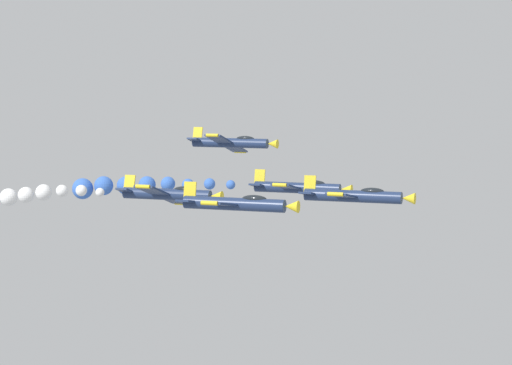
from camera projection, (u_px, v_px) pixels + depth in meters
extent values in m
cylinder|color=navy|center=(353.00, 196.00, 94.75)|extent=(1.27, 9.00, 1.27)
cone|color=yellow|center=(408.00, 198.00, 93.06)|extent=(1.20, 1.20, 1.20)
cube|color=navy|center=(348.00, 197.00, 94.88)|extent=(9.10, 1.90, 1.69)
cylinder|color=yellow|center=(360.00, 200.00, 99.21)|extent=(0.41, 1.40, 0.41)
cylinder|color=yellow|center=(335.00, 194.00, 90.54)|extent=(0.41, 1.40, 0.41)
cube|color=navy|center=(310.00, 194.00, 96.08)|extent=(3.78, 1.20, 0.80)
cube|color=yellow|center=(310.00, 184.00, 96.16)|extent=(0.40, 1.10, 1.60)
ellipsoid|color=black|center=(372.00, 192.00, 94.18)|extent=(0.90, 2.20, 0.82)
cylinder|color=navy|center=(297.00, 188.00, 106.09)|extent=(1.28, 9.00, 1.28)
cone|color=yellow|center=(346.00, 190.00, 104.40)|extent=(1.22, 1.20, 1.22)
cube|color=navy|center=(293.00, 189.00, 106.21)|extent=(9.08, 1.90, 1.86)
cylinder|color=yellow|center=(306.00, 192.00, 110.54)|extent=(0.42, 1.40, 0.42)
cylinder|color=yellow|center=(280.00, 185.00, 101.88)|extent=(0.42, 1.40, 0.42)
cube|color=navy|center=(260.00, 186.00, 107.42)|extent=(3.77, 1.20, 0.87)
cube|color=yellow|center=(260.00, 177.00, 107.51)|extent=(0.43, 1.10, 1.60)
ellipsoid|color=black|center=(314.00, 184.00, 105.53)|extent=(0.91, 2.20, 0.83)
sphere|color=blue|center=(231.00, 185.00, 108.60)|extent=(0.97, 0.97, 0.97)
sphere|color=blue|center=(210.00, 184.00, 109.17)|extent=(1.20, 1.20, 1.20)
sphere|color=blue|center=(188.00, 185.00, 109.56)|extent=(1.30, 1.30, 1.30)
sphere|color=blue|center=(168.00, 184.00, 110.28)|extent=(1.54, 1.54, 1.54)
sphere|color=blue|center=(147.00, 185.00, 110.76)|extent=(1.84, 1.84, 1.84)
sphere|color=blue|center=(126.00, 185.00, 111.10)|extent=(1.92, 1.92, 1.92)
sphere|color=blue|center=(104.00, 186.00, 111.24)|extent=(2.04, 2.04, 2.04)
sphere|color=blue|center=(83.00, 189.00, 111.61)|extent=(2.25, 2.25, 2.25)
cylinder|color=navy|center=(234.00, 204.00, 88.28)|extent=(1.25, 9.00, 1.25)
cone|color=yellow|center=(292.00, 207.00, 86.59)|extent=(1.19, 1.20, 1.19)
cube|color=navy|center=(230.00, 205.00, 88.41)|extent=(9.12, 1.90, 1.57)
cylinder|color=yellow|center=(248.00, 207.00, 92.74)|extent=(0.41, 1.40, 0.41)
cylinder|color=yellow|center=(209.00, 203.00, 84.07)|extent=(0.41, 1.40, 0.41)
cube|color=navy|center=(190.00, 202.00, 89.61)|extent=(3.78, 1.20, 0.75)
cube|color=yellow|center=(190.00, 191.00, 89.68)|extent=(0.38, 1.10, 1.60)
ellipsoid|color=black|center=(254.00, 199.00, 87.70)|extent=(0.90, 2.20, 0.81)
cylinder|color=navy|center=(167.00, 194.00, 100.41)|extent=(1.36, 9.00, 1.36)
cone|color=yellow|center=(216.00, 196.00, 98.73)|extent=(1.30, 1.20, 1.30)
cube|color=navy|center=(163.00, 195.00, 100.53)|extent=(8.88, 1.90, 2.74)
cylinder|color=yellow|center=(181.00, 203.00, 104.81)|extent=(0.45, 1.40, 0.45)
cylinder|color=yellow|center=(143.00, 187.00, 96.26)|extent=(0.45, 1.40, 0.45)
cube|color=navy|center=(129.00, 192.00, 101.75)|extent=(3.70, 1.20, 1.23)
cube|color=yellow|center=(130.00, 183.00, 101.93)|extent=(0.58, 1.10, 1.58)
ellipsoid|color=black|center=(185.00, 190.00, 99.90)|extent=(0.96, 2.20, 0.90)
sphere|color=white|center=(100.00, 192.00, 102.77)|extent=(0.87, 0.87, 0.87)
sphere|color=white|center=(81.00, 191.00, 103.69)|extent=(1.12, 1.12, 1.12)
sphere|color=white|center=(62.00, 191.00, 104.46)|extent=(1.22, 1.22, 1.22)
sphere|color=white|center=(44.00, 192.00, 105.32)|extent=(1.65, 1.65, 1.65)
sphere|color=white|center=(26.00, 195.00, 106.28)|extent=(1.65, 1.65, 1.65)
sphere|color=white|center=(9.00, 197.00, 107.24)|extent=(1.83, 1.83, 1.83)
cylinder|color=navy|center=(230.00, 143.00, 119.09)|extent=(1.35, 9.00, 1.35)
cone|color=yellow|center=(272.00, 144.00, 117.40)|extent=(1.28, 1.20, 1.28)
cube|color=navy|center=(227.00, 144.00, 119.20)|extent=(8.93, 1.90, 2.58)
cylinder|color=yellow|center=(240.00, 152.00, 123.49)|extent=(0.44, 1.40, 0.44)
cylinder|color=yellow|center=(212.00, 135.00, 114.92)|extent=(0.44, 1.40, 0.44)
cube|color=navy|center=(198.00, 142.00, 120.42)|extent=(3.71, 1.20, 1.17)
cube|color=yellow|center=(198.00, 134.00, 120.58)|extent=(0.55, 1.10, 1.58)
ellipsoid|color=black|center=(245.00, 139.00, 118.56)|extent=(0.96, 2.20, 0.89)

